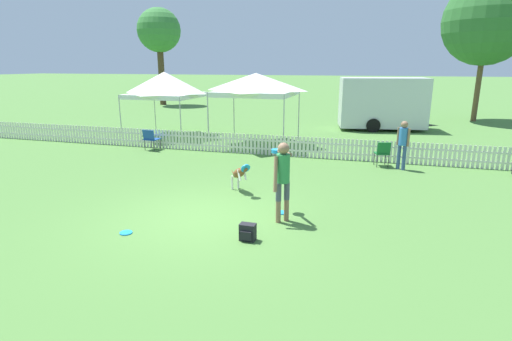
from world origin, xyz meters
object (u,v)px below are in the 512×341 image
frisbee_near_dog (281,212)px  canopy_tent_main (256,84)px  spectator_standing (403,141)px  canopy_tent_secondary (165,85)px  tree_right_grove (487,22)px  leaping_dog (240,173)px  backpack_on_grass (248,232)px  equipment_trailer (382,103)px  frisbee_near_handler (126,233)px  folding_chair_blue_left (383,152)px  handler_person (282,172)px  tree_left_grove (159,31)px  folding_chair_center (151,138)px

frisbee_near_dog → canopy_tent_main: 8.52m
canopy_tent_main → spectator_standing: canopy_tent_main is taller
canopy_tent_secondary → tree_right_grove: size_ratio=0.37×
leaping_dog → backpack_on_grass: bearing=69.3°
frisbee_near_dog → equipment_trailer: (2.22, 13.32, 1.37)m
backpack_on_grass → canopy_tent_secondary: size_ratio=0.11×
spectator_standing → frisbee_near_handler: bearing=79.8°
leaping_dog → folding_chair_blue_left: 5.32m
handler_person → spectator_standing: handler_person is taller
canopy_tent_main → folding_chair_blue_left: bearing=-26.6°
frisbee_near_dog → folding_chair_blue_left: folding_chair_blue_left is taller
folding_chair_blue_left → tree_left_grove: tree_left_grove is taller
frisbee_near_dog → handler_person: bearing=-76.2°
frisbee_near_handler → equipment_trailer: 16.13m
frisbee_near_dog → canopy_tent_main: (-2.85, 7.64, 2.47)m
folding_chair_blue_left → spectator_standing: (0.58, -0.21, 0.44)m
leaping_dog → canopy_tent_secondary: canopy_tent_secondary is taller
leaping_dog → folding_chair_blue_left: size_ratio=1.04×
frisbee_near_handler → tree_right_grove: (10.29, 20.12, 5.55)m
frisbee_near_handler → folding_chair_blue_left: bearing=55.1°
handler_person → leaping_dog: (-1.51, 1.65, -0.57)m
handler_person → canopy_tent_main: canopy_tent_main is taller
spectator_standing → handler_person: bearing=91.8°
equipment_trailer → spectator_standing: bearing=-95.5°
equipment_trailer → canopy_tent_main: bearing=-141.2°
leaping_dog → canopy_tent_main: canopy_tent_main is taller
frisbee_near_handler → equipment_trailer: (4.94, 15.30, 1.37)m
handler_person → spectator_standing: 5.98m
folding_chair_center → spectator_standing: size_ratio=0.53×
frisbee_near_handler → canopy_tent_secondary: (-4.68, 10.30, 2.36)m
canopy_tent_main → tree_right_grove: (10.42, 10.50, 3.09)m
handler_person → tree_right_grove: (7.46, 18.58, 4.48)m
frisbee_near_handler → tree_left_grove: (-12.50, 23.92, 5.83)m
handler_person → tree_right_grove: size_ratio=0.22×
frisbee_near_handler → canopy_tent_main: canopy_tent_main is taller
handler_person → canopy_tent_secondary: bearing=88.3°
frisbee_near_handler → folding_chair_center: folding_chair_center is taller
canopy_tent_secondary → equipment_trailer: 10.88m
folding_chair_center → tree_left_grove: size_ratio=0.11×
tree_right_grove → canopy_tent_main: bearing=-134.8°
canopy_tent_main → frisbee_near_handler: bearing=-89.2°
leaping_dog → spectator_standing: bearing=179.0°
spectator_standing → tree_left_grove: (-18.02, 17.05, 4.90)m
handler_person → canopy_tent_secondary: canopy_tent_secondary is taller
handler_person → folding_chair_center: 8.72m
folding_chair_blue_left → frisbee_near_dog: bearing=51.5°
leaping_dog → folding_chair_blue_left: leaping_dog is taller
leaping_dog → tree_left_grove: size_ratio=0.11×
canopy_tent_secondary → tree_left_grove: tree_left_grove is taller
tree_left_grove → folding_chair_blue_left: bearing=-44.0°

